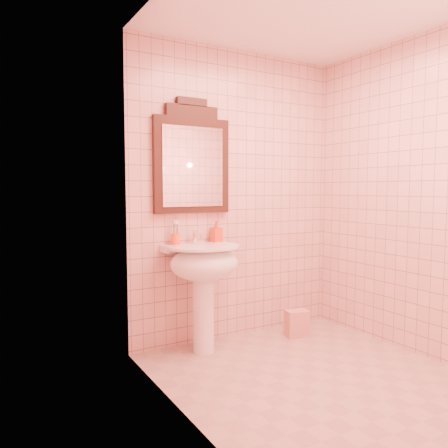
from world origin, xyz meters
TOP-DOWN VIEW (x-y plane):
  - floor at (0.00, 0.00)m, footprint 2.20×2.20m
  - back_wall at (0.00, 1.10)m, footprint 2.00×0.02m
  - pedestal_sink at (-0.45, 0.87)m, footprint 0.58×0.58m
  - faucet at (-0.45, 1.01)m, footprint 0.04×0.16m
  - mirror at (-0.45, 1.07)m, footprint 0.67×0.06m
  - toothbrush_cup at (-0.62, 1.03)m, footprint 0.07×0.07m
  - soap_dispenser at (-0.25, 1.03)m, footprint 0.09×0.09m
  - towel at (0.43, 0.79)m, footprint 0.22×0.17m

SIDE VIEW (x-z plane):
  - floor at x=0.00m, z-range 0.00..0.00m
  - towel at x=0.43m, z-range 0.00..0.24m
  - pedestal_sink at x=-0.45m, z-range 0.23..1.09m
  - toothbrush_cup at x=-0.62m, z-range 0.83..1.00m
  - faucet at x=-0.45m, z-range 0.87..0.97m
  - soap_dispenser at x=-0.25m, z-range 0.86..1.04m
  - back_wall at x=0.00m, z-range 0.00..2.50m
  - mirror at x=-0.45m, z-range 1.08..2.01m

